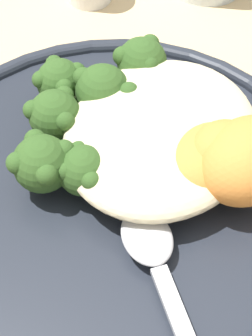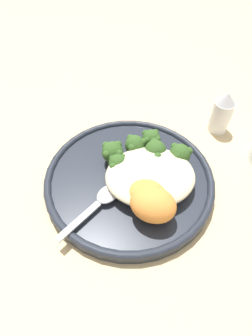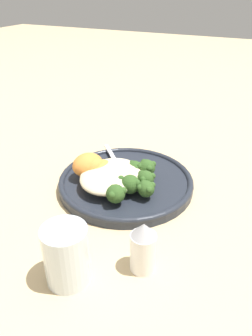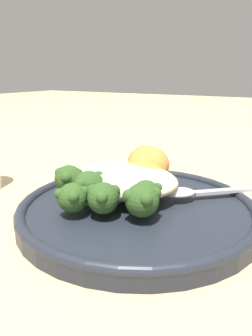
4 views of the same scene
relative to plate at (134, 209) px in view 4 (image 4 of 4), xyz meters
name	(u,v)px [view 4 (image 4 of 4)]	position (x,y,z in m)	size (l,w,h in m)	color
ground_plane	(132,222)	(0.00, -0.01, -0.01)	(4.00, 4.00, 0.00)	#D6B784
plate	(134,209)	(0.00, 0.00, 0.00)	(0.27, 0.27, 0.02)	#232833
quinoa_mound	(123,179)	(-0.03, 0.02, 0.03)	(0.13, 0.11, 0.03)	beige
broccoli_stalk_0	(85,181)	(-0.06, -0.01, 0.02)	(0.10, 0.08, 0.03)	#ADC675
broccoli_stalk_1	(97,187)	(-0.04, -0.02, 0.03)	(0.06, 0.10, 0.04)	#ADC675
broccoli_stalk_2	(89,195)	(-0.03, -0.04, 0.02)	(0.05, 0.11, 0.03)	#ADC675
broccoli_stalk_3	(109,196)	(-0.01, -0.03, 0.02)	(0.04, 0.09, 0.03)	#ADC675
broccoli_stalk_4	(140,197)	(0.02, -0.02, 0.03)	(0.09, 0.11, 0.03)	#ADC675
broccoli_stalk_5	(142,191)	(0.01, 0.00, 0.02)	(0.07, 0.07, 0.03)	#ADC675
sweet_potato_chunk_0	(143,173)	(-0.02, 0.05, 0.03)	(0.06, 0.05, 0.03)	orange
sweet_potato_chunk_1	(142,168)	(-0.02, 0.06, 0.03)	(0.04, 0.04, 0.04)	orange
sweet_potato_chunk_2	(148,163)	(-0.02, 0.07, 0.03)	(0.06, 0.05, 0.05)	orange
spoon	(189,192)	(0.05, 0.05, 0.01)	(0.10, 0.09, 0.01)	silver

